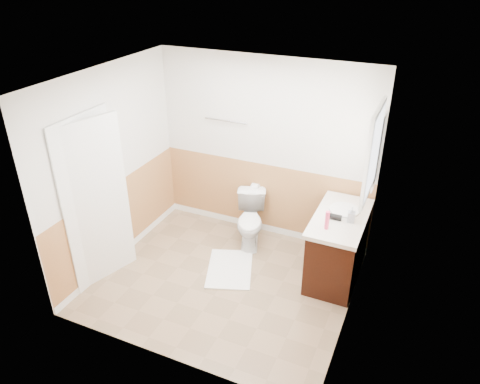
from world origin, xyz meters
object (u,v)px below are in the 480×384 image
at_px(bath_mat, 230,269).
at_px(toilet, 250,221).
at_px(vanity_cabinet, 338,248).
at_px(lotion_bottle, 327,220).
at_px(soap_dispenser, 352,215).

bearing_deg(bath_mat, toilet, 90.00).
xyz_separation_m(vanity_cabinet, lotion_bottle, (-0.10, -0.33, 0.56)).
xyz_separation_m(toilet, lotion_bottle, (1.15, -0.56, 0.61)).
bearing_deg(toilet, vanity_cabinet, -30.10).
bearing_deg(vanity_cabinet, lotion_bottle, -106.90).
relative_size(toilet, bath_mat, 0.88).
bearing_deg(lotion_bottle, toilet, 154.22).
xyz_separation_m(toilet, vanity_cabinet, (1.25, -0.23, 0.05)).
bearing_deg(lotion_bottle, bath_mat, -173.85).
xyz_separation_m(vanity_cabinet, soap_dispenser, (0.12, -0.07, 0.54)).
distance_m(bath_mat, lotion_bottle, 1.50).
height_order(toilet, vanity_cabinet, vanity_cabinet).
distance_m(lotion_bottle, soap_dispenser, 0.34).
height_order(lotion_bottle, soap_dispenser, lotion_bottle).
bearing_deg(toilet, soap_dispenser, -31.95).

